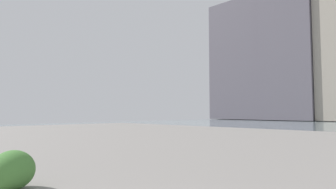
# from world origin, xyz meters

# --- Properties ---
(building_annex) EXTENTS (11.30, 11.08, 30.48)m
(building_annex) POSITION_xyz_m (23.39, -64.64, 14.21)
(building_annex) COLOR #5B5660
(building_annex) RESTS_ON ground
(building_highrise) EXTENTS (17.50, 13.38, 30.50)m
(building_highrise) POSITION_xyz_m (35.21, -66.89, 15.25)
(building_highrise) COLOR #5B5660
(building_highrise) RESTS_ON ground
(shrub_round) EXTENTS (0.98, 0.88, 0.83)m
(shrub_round) POSITION_xyz_m (4.74, -0.81, 0.42)
(shrub_round) COLOR #477F38
(shrub_round) RESTS_ON ground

